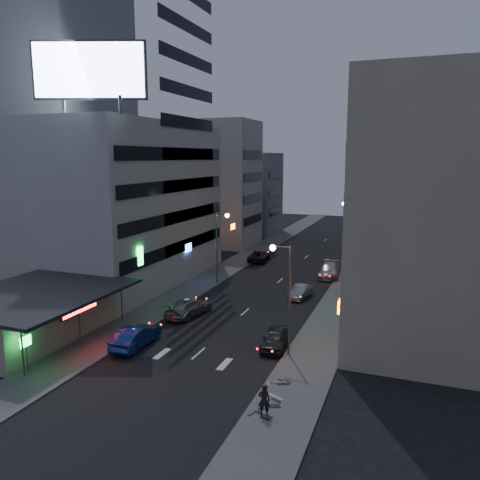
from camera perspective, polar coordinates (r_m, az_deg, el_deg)
The scene contains 29 objects.
ground at distance 32.36m, azimuth -8.27°, elevation -16.20°, with size 180.00×180.00×0.00m, color black.
sidewalk_left at distance 61.28m, azimuth -1.31°, elevation -3.32°, with size 4.00×120.00×0.12m, color #4C4C4F.
sidewalk_right at distance 57.42m, azimuth 13.72°, elevation -4.54°, with size 4.00×120.00×0.12m, color #4C4C4F.
food_court at distance 41.11m, azimuth -24.35°, elevation -8.23°, with size 11.00×13.00×3.88m.
white_building at distance 55.29m, azimuth -14.00°, elevation 4.32°, with size 14.00×24.00×18.00m, color #B0B0AB.
grey_tower at distance 62.94m, azimuth -19.65°, elevation 12.00°, with size 10.00×14.00×34.00m, color slate.
shophouse_near at distance 36.04m, azimuth 21.62°, elevation 2.57°, with size 10.00×11.00×20.00m, color tan.
shophouse_mid at distance 47.71m, azimuth 21.89°, elevation 1.80°, with size 11.00×12.00×16.00m, color gray.
shophouse_far at distance 60.37m, azimuth 21.40°, elevation 6.29°, with size 10.00×14.00×22.00m, color tan.
far_left_a at distance 76.45m, azimuth -2.36°, elevation 6.88°, with size 11.00×10.00×20.00m, color #B0B0AB.
far_left_b at distance 88.88m, azimuth 0.63°, elevation 5.72°, with size 12.00×10.00×15.00m, color slate.
far_right_a at distance 75.47m, azimuth 21.59°, elevation 5.38°, with size 11.00×12.00×18.00m, color gray.
far_right_b at distance 89.33m, azimuth 21.93°, elevation 7.91°, with size 12.00×12.00×24.00m, color tan.
billboard at distance 45.19m, azimuth -17.88°, elevation 19.04°, with size 9.52×3.75×6.20m.
street_lamp_right_near at distance 33.59m, azimuth 5.43°, elevation -5.34°, with size 1.60×0.44×8.02m.
street_lamp_left at distance 52.18m, azimuth -2.47°, elevation 0.25°, with size 1.60×0.44×8.02m.
street_lamp_right_far at distance 66.42m, azimuth 13.19°, elevation 2.11°, with size 1.60×0.44×8.02m.
parked_car_right_near at distance 36.23m, azimuth 4.28°, elevation -11.87°, with size 1.75×4.34×1.48m, color #2B2A30.
parked_car_right_mid at distance 48.55m, azimuth 7.37°, elevation -6.28°, with size 1.39×3.99×1.32m, color #A6A8AF.
parked_car_left at distance 64.95m, azimuth 2.32°, elevation -1.95°, with size 2.42×5.26×1.46m, color #26262B.
parked_car_right_far at distance 57.41m, azimuth 10.82°, elevation -3.66°, with size 2.27×5.58×1.62m, color #93949B.
road_car_blue at distance 37.14m, azimuth -12.59°, elevation -11.42°, with size 1.71×4.91×1.62m, color navy.
road_car_silver at distance 43.31m, azimuth -6.30°, elevation -8.12°, with size 2.19×5.39×1.57m, color #9EA0A6.
person at distance 27.32m, azimuth 2.96°, elevation -18.91°, with size 0.67×0.44×1.82m, color black.
scooter_black_a at distance 27.36m, azimuth 4.15°, elevation -19.75°, with size 1.80×0.60×1.10m, color black, non-canonical shape.
scooter_silver_a at distance 29.04m, azimuth 5.49°, elevation -17.86°, with size 1.85×0.62×1.13m, color #B9BCC2, non-canonical shape.
scooter_blue at distance 28.64m, azimuth 4.86°, elevation -18.23°, with size 1.90×0.63×1.16m, color navy, non-canonical shape.
scooter_black_b at distance 31.04m, azimuth 6.41°, elevation -16.07°, with size 1.64×0.55×1.00m, color black, non-canonical shape.
scooter_silver_b at distance 31.11m, azimuth 5.74°, elevation -15.84°, with size 1.89×0.63×1.15m, color gray, non-canonical shape.
Camera 1 is at (14.29, -25.28, 14.27)m, focal length 35.00 mm.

